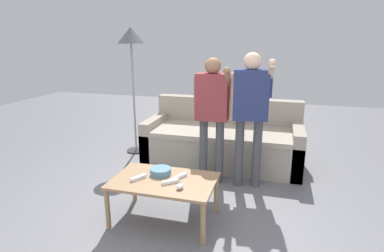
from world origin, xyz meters
name	(u,v)px	position (x,y,z in m)	size (l,w,h in m)	color
ground_plane	(183,218)	(0.00, 0.00, 0.00)	(12.00, 12.00, 0.00)	slate
couch	(223,141)	(0.10, 1.54, 0.29)	(2.04, 0.93, 0.83)	#9E9384
coffee_table	(164,184)	(-0.16, -0.06, 0.36)	(0.93, 0.60, 0.41)	#997551
snack_bowl	(161,171)	(-0.23, 0.04, 0.44)	(0.20, 0.20, 0.06)	teal
game_remote_nunchuk	(180,186)	(0.04, -0.20, 0.43)	(0.06, 0.09, 0.05)	white
floor_lamp	(131,43)	(-1.22, 1.59, 1.57)	(0.38, 0.38, 1.79)	#2D2D33
player_center	(212,106)	(0.08, 0.87, 0.91)	(0.43, 0.31, 1.44)	#47474C
player_right	(250,105)	(0.50, 0.87, 0.94)	(0.46, 0.30, 1.50)	#47474C
game_remote_wand_near	(138,178)	(-0.38, -0.12, 0.42)	(0.11, 0.15, 0.03)	white
game_remote_wand_far	(180,176)	(-0.03, 0.01, 0.42)	(0.10, 0.16, 0.03)	white
game_remote_wand_spare	(170,182)	(-0.08, -0.12, 0.42)	(0.14, 0.12, 0.03)	white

